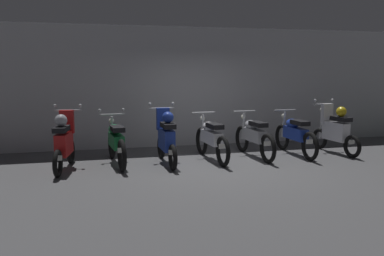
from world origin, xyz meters
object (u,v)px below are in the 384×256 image
object	(u,v)px
motorbike_slot_0	(64,142)
motorbike_slot_2	(166,138)
motorbike_slot_3	(211,138)
motorbike_slot_4	(254,136)
motorbike_slot_6	(335,130)
motorbike_slot_1	(116,141)
motorbike_slot_5	(295,134)

from	to	relation	value
motorbike_slot_0	motorbike_slot_2	world-z (taller)	same
motorbike_slot_3	motorbike_slot_4	size ratio (longest dim) A/B	1.00
motorbike_slot_6	motorbike_slot_0	bearing A→B (deg)	-178.44
motorbike_slot_0	motorbike_slot_2	xyz separation A→B (m)	(2.07, 0.01, 0.00)
motorbike_slot_4	motorbike_slot_6	size ratio (longest dim) A/B	1.16
motorbike_slot_2	motorbike_slot_6	distance (m)	4.16
motorbike_slot_3	motorbike_slot_6	world-z (taller)	motorbike_slot_6
motorbike_slot_1	motorbike_slot_2	distance (m)	1.07
motorbike_slot_6	motorbike_slot_5	bearing A→B (deg)	177.62
motorbike_slot_6	motorbike_slot_1	bearing A→B (deg)	179.31
motorbike_slot_3	motorbike_slot_2	bearing A→B (deg)	-172.38
motorbike_slot_3	motorbike_slot_6	size ratio (longest dim) A/B	1.16
motorbike_slot_0	motorbike_slot_1	size ratio (longest dim) A/B	0.86
motorbike_slot_3	motorbike_slot_5	xyz separation A→B (m)	(2.08, 0.06, 0.00)
motorbike_slot_4	motorbike_slot_1	bearing A→B (deg)	179.66
motorbike_slot_1	motorbike_slot_5	distance (m)	4.16
motorbike_slot_1	motorbike_slot_4	xyz separation A→B (m)	(3.12, -0.02, -0.00)
motorbike_slot_3	motorbike_slot_6	xyz separation A→B (m)	(3.12, 0.02, 0.08)
motorbike_slot_2	motorbike_slot_3	xyz separation A→B (m)	(1.04, 0.14, -0.08)
motorbike_slot_5	motorbike_slot_6	xyz separation A→B (m)	(1.04, -0.04, 0.08)
motorbike_slot_1	motorbike_slot_3	size ratio (longest dim) A/B	1.00
motorbike_slot_1	motorbike_slot_6	world-z (taller)	motorbike_slot_6
motorbike_slot_1	motorbike_slot_5	world-z (taller)	motorbike_slot_1
motorbike_slot_1	motorbike_slot_2	bearing A→B (deg)	-11.87
motorbike_slot_5	motorbike_slot_3	bearing A→B (deg)	-178.34
motorbike_slot_5	motorbike_slot_2	bearing A→B (deg)	-176.34
motorbike_slot_0	motorbike_slot_5	distance (m)	5.20
motorbike_slot_0	motorbike_slot_5	size ratio (longest dim) A/B	0.86
motorbike_slot_2	motorbike_slot_4	distance (m)	2.09
motorbike_slot_2	motorbike_slot_5	size ratio (longest dim) A/B	0.86
motorbike_slot_5	motorbike_slot_6	world-z (taller)	motorbike_slot_6
motorbike_slot_3	motorbike_slot_5	world-z (taller)	same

